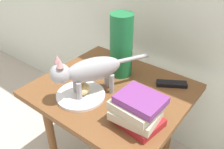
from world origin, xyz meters
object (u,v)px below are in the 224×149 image
object	(u,v)px
cat	(88,71)
book_stack	(137,111)
side_table	(112,101)
green_vase	(121,46)
plate	(81,95)
tv_remote	(172,84)
bread_roll	(83,89)

from	to	relation	value
cat	book_stack	distance (m)	0.29
side_table	green_vase	size ratio (longest dim) A/B	2.19
side_table	plate	distance (m)	0.19
plate	tv_remote	size ratio (longest dim) A/B	1.53
bread_roll	tv_remote	distance (m)	0.44
side_table	bread_roll	distance (m)	0.19
plate	bread_roll	xyz separation A→B (m)	(0.00, 0.01, 0.03)
side_table	bread_roll	size ratio (longest dim) A/B	9.08
cat	green_vase	bearing A→B (deg)	87.79
bread_roll	cat	world-z (taller)	cat
plate	green_vase	distance (m)	0.32
book_stack	green_vase	world-z (taller)	green_vase
bread_roll	book_stack	world-z (taller)	book_stack
bread_roll	tv_remote	size ratio (longest dim) A/B	0.53
green_vase	side_table	bearing A→B (deg)	-71.15
plate	green_vase	world-z (taller)	green_vase
bread_roll	book_stack	size ratio (longest dim) A/B	0.39
cat	plate	bearing A→B (deg)	-118.82
tv_remote	plate	bearing A→B (deg)	-163.45
book_stack	bread_roll	bearing A→B (deg)	179.28
plate	tv_remote	distance (m)	0.46
side_table	tv_remote	size ratio (longest dim) A/B	4.84
side_table	plate	world-z (taller)	plate
bread_roll	book_stack	xyz separation A→B (m)	(0.30, -0.00, 0.03)
book_stack	green_vase	bearing A→B (deg)	135.57
side_table	book_stack	bearing A→B (deg)	-30.12
cat	book_stack	world-z (taller)	cat
green_vase	tv_remote	world-z (taller)	green_vase
plate	cat	distance (m)	0.13
plate	tv_remote	bearing A→B (deg)	48.82
side_table	tv_remote	distance (m)	0.32
green_vase	tv_remote	distance (m)	0.32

